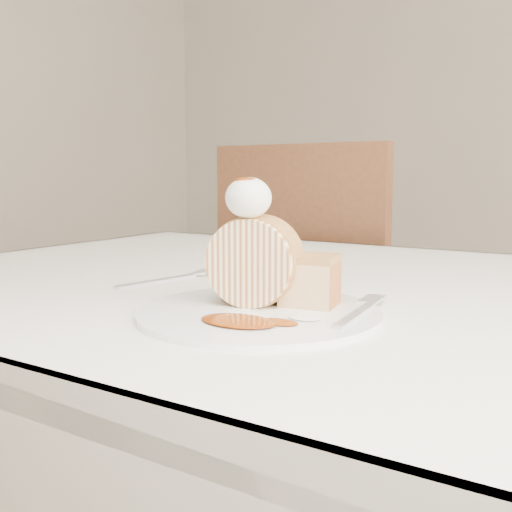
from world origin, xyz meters
The scene contains 10 objects.
table centered at (0.00, 0.20, 0.66)m, with size 1.40×0.90×0.75m.
chair_far centered at (-0.35, 0.85, 0.56)m, with size 0.47×0.47×0.97m.
plate centered at (-0.01, -0.01, 0.75)m, with size 0.26×0.26×0.01m, color white.
roulade_slice centered at (-0.03, 0.01, 0.80)m, with size 0.10×0.10×0.05m, color #FFEFB1.
cake_chunk centered at (0.03, 0.04, 0.78)m, with size 0.06×0.05×0.05m, color #BD8847.
whipped_cream centered at (-0.03, 0.00, 0.87)m, with size 0.05×0.05×0.04m, color white.
caramel_drizzle centered at (-0.03, -0.01, 0.90)m, with size 0.02×0.02×0.01m, color #7D2C05.
caramel_pool centered at (0.00, -0.07, 0.76)m, with size 0.08×0.05×0.00m, color #7D2C05, non-canonical shape.
fork centered at (0.09, 0.01, 0.76)m, with size 0.02×0.15×0.00m, color silver.
spoon centered at (-0.23, 0.07, 0.75)m, with size 0.02×0.16×0.00m, color silver.
Camera 1 is at (0.29, -0.51, 0.90)m, focal length 40.00 mm.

